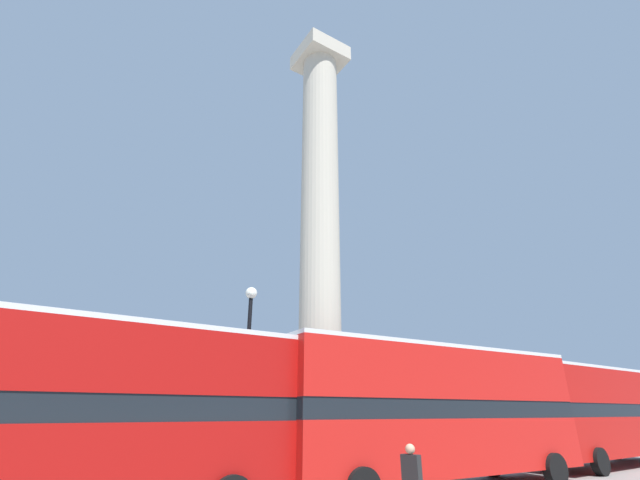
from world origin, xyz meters
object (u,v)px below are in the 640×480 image
Objects in this scene: monument_column at (320,302)px; equestrian_statue at (451,419)px; bus_a at (31,409)px; bus_c at (599,411)px; bus_b at (435,408)px; street_lamp at (246,371)px.

monument_column reaches higher than equestrian_statue.
bus_c is at bearing -1.87° from bus_a.
street_lamp reaches higher than bus_b.
monument_column is 11.61m from bus_a.
equestrian_statue reaches higher than street_lamp.
bus_a is 22.82m from bus_c.
bus_c is at bearing -8.83° from street_lamp.
street_lamp is at bearing 169.23° from bus_c.
bus_a is 1.78× the size of street_lamp.
bus_b is 1.76× the size of equestrian_statue.
monument_column reaches higher than bus_c.
monument_column reaches higher than street_lamp.
equestrian_statue is (12.63, 4.46, -4.83)m from monument_column.
bus_c is (11.44, 0.39, -0.06)m from bus_b.
bus_c is (12.98, -4.28, -4.41)m from monument_column.
monument_column is at bearing 110.65° from bus_b.
equestrian_statue is at bearing 19.45° from monument_column.
bus_a is at bearing -179.56° from bus_b.
bus_b is 6.40m from street_lamp.
bus_c is at bearing 4.32° from bus_b.
bus_c is at bearing -18.23° from monument_column.
bus_c is 8.75m from equestrian_statue.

